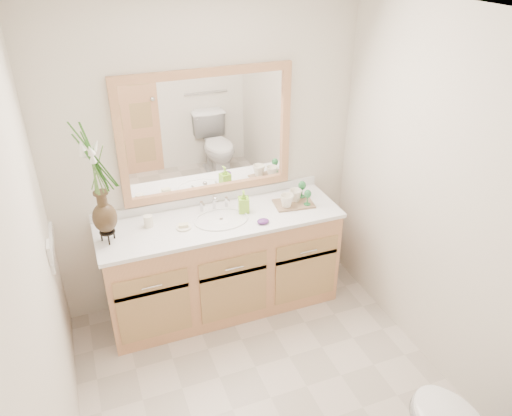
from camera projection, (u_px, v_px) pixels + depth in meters
name	position (u px, v px, depth m)	size (l,w,h in m)	color
floor	(271.00, 398.00, 3.32)	(2.60, 2.60, 0.00)	beige
ceiling	(279.00, 17.00, 2.15)	(2.40, 2.60, 0.02)	white
wall_back	(208.00, 159.00, 3.79)	(2.40, 0.02, 2.40)	silver
wall_left	(41.00, 299.00, 2.36)	(0.02, 2.60, 2.40)	silver
wall_right	(451.00, 209.00, 3.11)	(0.02, 2.60, 2.40)	silver
vanity	(222.00, 265.00, 3.95)	(1.80, 0.55, 0.80)	tan
counter	(221.00, 220.00, 3.75)	(1.84, 0.57, 0.03)	white
sink	(221.00, 226.00, 3.75)	(0.38, 0.34, 0.23)	white
mirror	(207.00, 135.00, 3.67)	(1.32, 0.04, 0.97)	white
switch_plate	(50.00, 252.00, 3.09)	(0.02, 0.12, 0.12)	white
flower_vase	(97.00, 170.00, 3.21)	(0.19, 0.19, 0.80)	black
tumbler	(148.00, 221.00, 3.63)	(0.07, 0.07, 0.09)	white
soap_dish	(184.00, 227.00, 3.62)	(0.11, 0.11, 0.04)	white
soap_bottle	(244.00, 202.00, 3.79)	(0.07, 0.07, 0.16)	#8ACF30
purple_dish	(263.00, 221.00, 3.68)	(0.09, 0.07, 0.03)	#51236A
tray	(294.00, 204.00, 3.93)	(0.30, 0.20, 0.02)	brown
mug_left	(287.00, 200.00, 3.85)	(0.11, 0.10, 0.11)	white
mug_right	(295.00, 195.00, 3.93)	(0.10, 0.10, 0.10)	white
goblet_front	(308.00, 195.00, 3.86)	(0.06, 0.06, 0.13)	#267338
goblet_back	(302.00, 186.00, 3.97)	(0.06, 0.06, 0.14)	#267338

